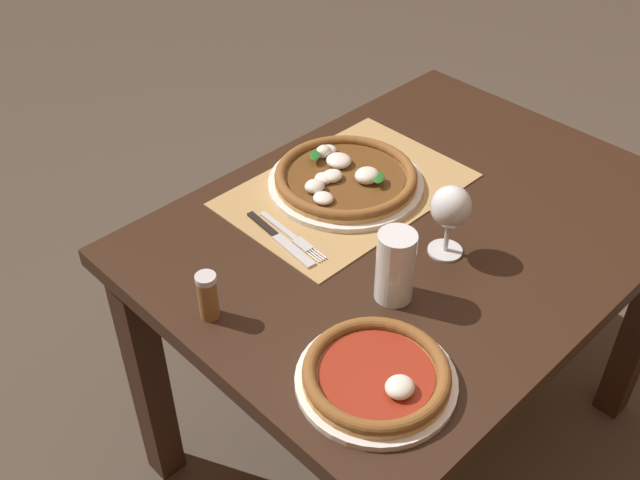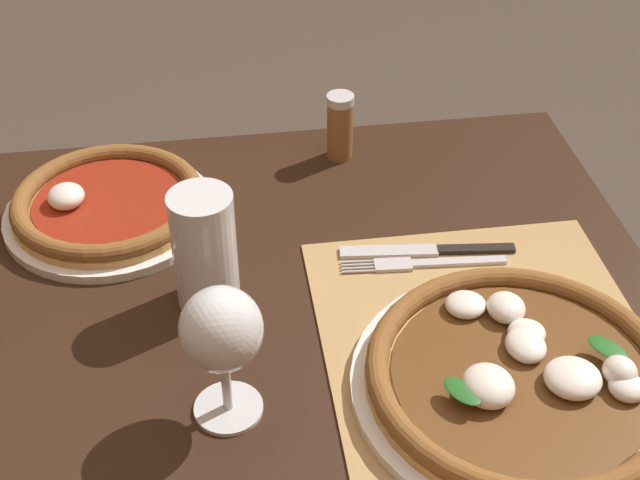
% 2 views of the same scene
% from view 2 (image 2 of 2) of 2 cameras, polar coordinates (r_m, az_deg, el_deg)
% --- Properties ---
extents(paper_placemat, '(0.52, 0.36, 0.00)m').
position_cam_2_polar(paper_placemat, '(0.95, 11.73, -9.20)').
color(paper_placemat, '#A88451').
rests_on(paper_placemat, dining_table).
extents(pizza_near, '(0.35, 0.35, 0.05)m').
position_cam_2_polar(pizza_near, '(0.93, 12.78, -8.50)').
color(pizza_near, silver).
rests_on(pizza_near, paper_placemat).
extents(pizza_far, '(0.27, 0.27, 0.05)m').
position_cam_2_polar(pizza_far, '(1.17, -13.41, 2.22)').
color(pizza_far, silver).
rests_on(pizza_far, dining_table).
extents(wine_glass, '(0.08, 0.08, 0.16)m').
position_cam_2_polar(wine_glass, '(0.84, -6.32, -6.04)').
color(wine_glass, silver).
rests_on(wine_glass, dining_table).
extents(pint_glass, '(0.07, 0.07, 0.15)m').
position_cam_2_polar(pint_glass, '(0.99, -7.38, -0.76)').
color(pint_glass, silver).
rests_on(pint_glass, dining_table).
extents(fork, '(0.03, 0.20, 0.00)m').
position_cam_2_polar(fork, '(1.08, 6.58, -1.50)').
color(fork, '#B7B7BC').
rests_on(fork, paper_placemat).
extents(knife, '(0.04, 0.22, 0.01)m').
position_cam_2_polar(knife, '(1.10, 6.86, -0.67)').
color(knife, black).
rests_on(knife, paper_placemat).
extents(pepper_shaker, '(0.04, 0.04, 0.10)m').
position_cam_2_polar(pepper_shaker, '(1.24, 1.28, 7.30)').
color(pepper_shaker, brown).
rests_on(pepper_shaker, dining_table).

